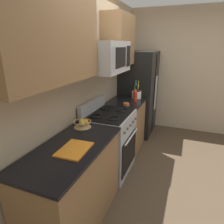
{
  "coord_description": "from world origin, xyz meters",
  "views": [
    {
      "loc": [
        -2.48,
        -0.39,
        1.85
      ],
      "look_at": [
        -0.22,
        0.5,
        1.03
      ],
      "focal_mm": 31.87,
      "sensor_mm": 36.0,
      "label": 1
    }
  ],
  "objects_px": {
    "range_oven": "(110,142)",
    "utensil_crock": "(136,94)",
    "microwave": "(108,57)",
    "apple_loose": "(84,121)",
    "prep_bowl": "(126,104)",
    "cutting_board": "(74,149)",
    "fruit_basket": "(83,123)",
    "bottle_hot_sauce": "(135,95)",
    "refrigerator": "(138,93)"
  },
  "relations": [
    {
      "from": "utensil_crock",
      "to": "apple_loose",
      "type": "bearing_deg",
      "value": 169.34
    },
    {
      "from": "refrigerator",
      "to": "apple_loose",
      "type": "distance_m",
      "value": 2.08
    },
    {
      "from": "bottle_hot_sauce",
      "to": "apple_loose",
      "type": "bearing_deg",
      "value": 165.78
    },
    {
      "from": "apple_loose",
      "to": "prep_bowl",
      "type": "distance_m",
      "value": 1.02
    },
    {
      "from": "refrigerator",
      "to": "bottle_hot_sauce",
      "type": "relative_size",
      "value": 7.06
    },
    {
      "from": "range_oven",
      "to": "microwave",
      "type": "height_order",
      "value": "microwave"
    },
    {
      "from": "range_oven",
      "to": "prep_bowl",
      "type": "bearing_deg",
      "value": -9.69
    },
    {
      "from": "refrigerator",
      "to": "utensil_crock",
      "type": "distance_m",
      "value": 0.6
    },
    {
      "from": "fruit_basket",
      "to": "bottle_hot_sauce",
      "type": "bearing_deg",
      "value": -12.18
    },
    {
      "from": "cutting_board",
      "to": "prep_bowl",
      "type": "relative_size",
      "value": 3.29
    },
    {
      "from": "refrigerator",
      "to": "cutting_board",
      "type": "relative_size",
      "value": 4.95
    },
    {
      "from": "apple_loose",
      "to": "cutting_board",
      "type": "relative_size",
      "value": 0.23
    },
    {
      "from": "apple_loose",
      "to": "cutting_board",
      "type": "distance_m",
      "value": 0.64
    },
    {
      "from": "microwave",
      "to": "cutting_board",
      "type": "bearing_deg",
      "value": -174.8
    },
    {
      "from": "cutting_board",
      "to": "bottle_hot_sauce",
      "type": "bearing_deg",
      "value": -2.8
    },
    {
      "from": "fruit_basket",
      "to": "apple_loose",
      "type": "xyz_separation_m",
      "value": [
        0.07,
        0.03,
        -0.01
      ]
    },
    {
      "from": "range_oven",
      "to": "refrigerator",
      "type": "relative_size",
      "value": 0.63
    },
    {
      "from": "utensil_crock",
      "to": "prep_bowl",
      "type": "bearing_deg",
      "value": 176.14
    },
    {
      "from": "microwave",
      "to": "apple_loose",
      "type": "relative_size",
      "value": 9.5
    },
    {
      "from": "microwave",
      "to": "prep_bowl",
      "type": "relative_size",
      "value": 7.19
    },
    {
      "from": "microwave",
      "to": "fruit_basket",
      "type": "bearing_deg",
      "value": 169.44
    },
    {
      "from": "utensil_crock",
      "to": "bottle_hot_sauce",
      "type": "relative_size",
      "value": 1.34
    },
    {
      "from": "microwave",
      "to": "utensil_crock",
      "type": "height_order",
      "value": "microwave"
    },
    {
      "from": "apple_loose",
      "to": "range_oven",
      "type": "bearing_deg",
      "value": -18.71
    },
    {
      "from": "refrigerator",
      "to": "prep_bowl",
      "type": "height_order",
      "value": "refrigerator"
    },
    {
      "from": "refrigerator",
      "to": "bottle_hot_sauce",
      "type": "bearing_deg",
      "value": -169.92
    },
    {
      "from": "range_oven",
      "to": "refrigerator",
      "type": "height_order",
      "value": "refrigerator"
    },
    {
      "from": "fruit_basket",
      "to": "bottle_hot_sauce",
      "type": "height_order",
      "value": "bottle_hot_sauce"
    },
    {
      "from": "refrigerator",
      "to": "microwave",
      "type": "bearing_deg",
      "value": 178.46
    },
    {
      "from": "bottle_hot_sauce",
      "to": "range_oven",
      "type": "bearing_deg",
      "value": 168.52
    },
    {
      "from": "utensil_crock",
      "to": "prep_bowl",
      "type": "relative_size",
      "value": 3.09
    },
    {
      "from": "microwave",
      "to": "bottle_hot_sauce",
      "type": "distance_m",
      "value": 1.06
    },
    {
      "from": "apple_loose",
      "to": "bottle_hot_sauce",
      "type": "xyz_separation_m",
      "value": [
        1.26,
        -0.32,
        0.07
      ]
    },
    {
      "from": "refrigerator",
      "to": "microwave",
      "type": "distance_m",
      "value": 1.81
    },
    {
      "from": "fruit_basket",
      "to": "bottle_hot_sauce",
      "type": "relative_size",
      "value": 0.88
    },
    {
      "from": "refrigerator",
      "to": "fruit_basket",
      "type": "relative_size",
      "value": 7.99
    },
    {
      "from": "fruit_basket",
      "to": "utensil_crock",
      "type": "bearing_deg",
      "value": -9.04
    },
    {
      "from": "apple_loose",
      "to": "bottle_hot_sauce",
      "type": "height_order",
      "value": "bottle_hot_sauce"
    },
    {
      "from": "prep_bowl",
      "to": "bottle_hot_sauce",
      "type": "bearing_deg",
      "value": -14.71
    },
    {
      "from": "apple_loose",
      "to": "prep_bowl",
      "type": "bearing_deg",
      "value": -14.09
    },
    {
      "from": "range_oven",
      "to": "cutting_board",
      "type": "distance_m",
      "value": 1.15
    },
    {
      "from": "utensil_crock",
      "to": "apple_loose",
      "type": "xyz_separation_m",
      "value": [
        -1.5,
        0.28,
        -0.03
      ]
    },
    {
      "from": "fruit_basket",
      "to": "cutting_board",
      "type": "bearing_deg",
      "value": -159.12
    },
    {
      "from": "range_oven",
      "to": "cutting_board",
      "type": "xyz_separation_m",
      "value": [
        -1.06,
        -0.07,
        0.44
      ]
    },
    {
      "from": "fruit_basket",
      "to": "apple_loose",
      "type": "height_order",
      "value": "fruit_basket"
    },
    {
      "from": "apple_loose",
      "to": "fruit_basket",
      "type": "bearing_deg",
      "value": -156.52
    },
    {
      "from": "range_oven",
      "to": "utensil_crock",
      "type": "height_order",
      "value": "utensil_crock"
    },
    {
      "from": "bottle_hot_sauce",
      "to": "prep_bowl",
      "type": "distance_m",
      "value": 0.3
    },
    {
      "from": "utensil_crock",
      "to": "bottle_hot_sauce",
      "type": "height_order",
      "value": "utensil_crock"
    },
    {
      "from": "fruit_basket",
      "to": "bottle_hot_sauce",
      "type": "distance_m",
      "value": 1.37
    }
  ]
}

